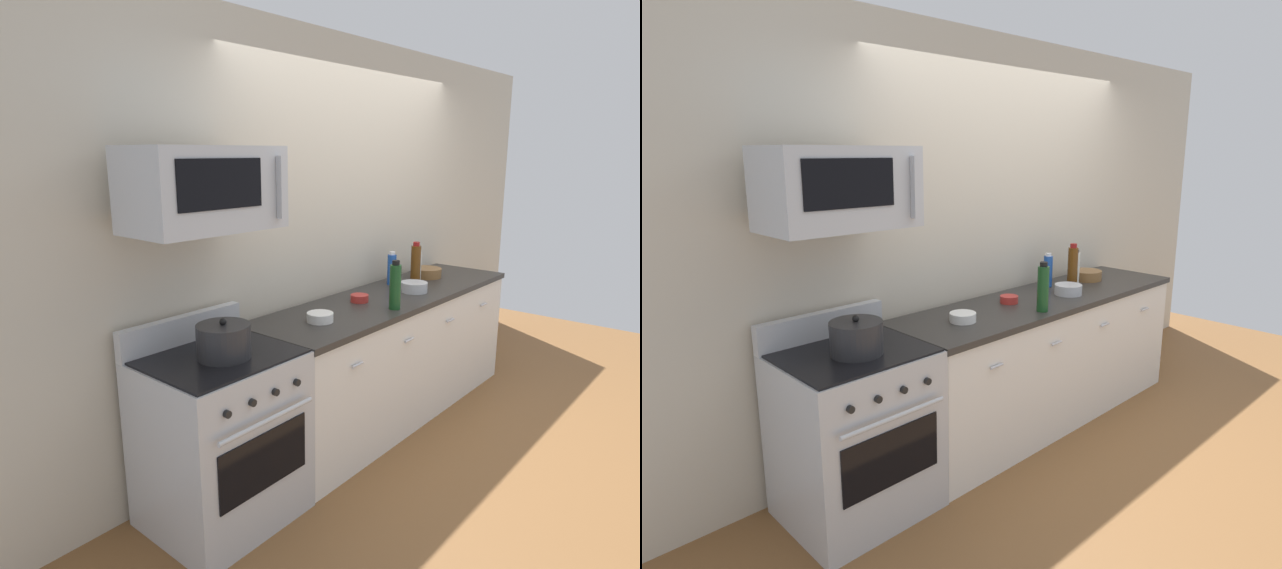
% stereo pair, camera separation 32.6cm
% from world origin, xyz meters
% --- Properties ---
extents(ground_plane, '(6.66, 6.66, 0.00)m').
position_xyz_m(ground_plane, '(0.00, 0.00, 0.00)').
color(ground_plane, brown).
extents(back_wall, '(5.55, 0.10, 2.70)m').
position_xyz_m(back_wall, '(0.00, 0.41, 1.35)').
color(back_wall, beige).
rests_on(back_wall, ground_plane).
extents(counter_unit, '(2.46, 0.66, 0.92)m').
position_xyz_m(counter_unit, '(-0.00, -0.00, 0.46)').
color(counter_unit, silver).
rests_on(counter_unit, ground_plane).
extents(range_oven, '(0.76, 0.69, 1.07)m').
position_xyz_m(range_oven, '(-1.61, 0.00, 0.47)').
color(range_oven, '#B7BABF').
rests_on(range_oven, ground_plane).
extents(microwave, '(0.74, 0.44, 0.40)m').
position_xyz_m(microwave, '(-1.61, 0.05, 1.75)').
color(microwave, '#B7BABF').
extents(bottle_wine_green, '(0.08, 0.08, 0.32)m').
position_xyz_m(bottle_wine_green, '(-0.31, -0.22, 1.07)').
color(bottle_wine_green, '#19471E').
rests_on(bottle_wine_green, countertop_slab).
extents(bottle_vinegar_white, '(0.06, 0.06, 0.27)m').
position_xyz_m(bottle_vinegar_white, '(0.50, 0.10, 1.05)').
color(bottle_vinegar_white, silver).
rests_on(bottle_vinegar_white, countertop_slab).
extents(bottle_wine_amber, '(0.08, 0.08, 0.33)m').
position_xyz_m(bottle_wine_amber, '(0.38, 0.04, 1.08)').
color(bottle_wine_amber, '#59330F').
rests_on(bottle_wine_amber, countertop_slab).
extents(bottle_soda_blue, '(0.07, 0.07, 0.26)m').
position_xyz_m(bottle_soda_blue, '(0.26, 0.18, 1.04)').
color(bottle_soda_blue, '#1E4CA5').
rests_on(bottle_soda_blue, countertop_slab).
extents(bowl_steel_prep, '(0.20, 0.20, 0.07)m').
position_xyz_m(bowl_steel_prep, '(0.17, -0.07, 0.96)').
color(bowl_steel_prep, '#B2B5BA').
rests_on(bowl_steel_prep, countertop_slab).
extents(bowl_red_small, '(0.12, 0.12, 0.05)m').
position_xyz_m(bowl_red_small, '(-0.31, 0.07, 0.95)').
color(bowl_red_small, '#B72D28').
rests_on(bowl_red_small, countertop_slab).
extents(bowl_wooden_salad, '(0.24, 0.24, 0.08)m').
position_xyz_m(bowl_wooden_salad, '(0.67, 0.10, 0.96)').
color(bowl_wooden_salad, brown).
rests_on(bowl_wooden_salad, countertop_slab).
extents(bowl_white_ceramic, '(0.16, 0.16, 0.06)m').
position_xyz_m(bowl_white_ceramic, '(-0.84, -0.02, 0.95)').
color(bowl_white_ceramic, white).
rests_on(bowl_white_ceramic, countertop_slab).
extents(stockpot, '(0.27, 0.27, 0.20)m').
position_xyz_m(stockpot, '(-1.61, -0.05, 1.01)').
color(stockpot, '#262628').
rests_on(stockpot, range_oven).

